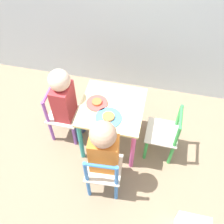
# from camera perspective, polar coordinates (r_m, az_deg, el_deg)

# --- Properties ---
(ground_plane) EXTENTS (6.00, 6.00, 0.00)m
(ground_plane) POSITION_cam_1_polar(r_m,az_deg,el_deg) (2.43, 0.00, -6.20)
(ground_plane) COLOR #8C755B
(kids_table) EXTENTS (0.49, 0.49, 0.49)m
(kids_table) POSITION_cam_1_polar(r_m,az_deg,el_deg) (2.11, 0.00, -0.32)
(kids_table) COLOR beige
(kids_table) RESTS_ON ground_plane
(chair_blue) EXTENTS (0.28, 0.28, 0.52)m
(chair_blue) POSITION_cam_1_polar(r_m,az_deg,el_deg) (1.99, -1.84, -12.92)
(chair_blue) COLOR silver
(chair_blue) RESTS_ON ground_plane
(chair_purple) EXTENTS (0.26, 0.26, 0.52)m
(chair_purple) POSITION_cam_1_polar(r_m,az_deg,el_deg) (2.32, -10.78, -0.59)
(chair_purple) COLOR silver
(chair_purple) RESTS_ON ground_plane
(chair_green) EXTENTS (0.26, 0.26, 0.52)m
(chair_green) POSITION_cam_1_polar(r_m,az_deg,el_deg) (2.20, 11.38, -4.74)
(chair_green) COLOR silver
(chair_green) RESTS_ON ground_plane
(child_front) EXTENTS (0.21, 0.23, 0.78)m
(child_front) POSITION_cam_1_polar(r_m,az_deg,el_deg) (1.83, -1.72, -8.25)
(child_front) COLOR #4C608E
(child_front) RESTS_ON ground_plane
(child_left) EXTENTS (0.22, 0.20, 0.77)m
(child_left) POSITION_cam_1_polar(r_m,az_deg,el_deg) (2.14, -10.12, 2.62)
(child_left) COLOR #4C608E
(child_left) RESTS_ON ground_plane
(plate_front) EXTENTS (0.20, 0.20, 0.03)m
(plate_front) POSITION_cam_1_polar(r_m,az_deg,el_deg) (1.95, -0.76, -1.18)
(plate_front) COLOR #4C9EE0
(plate_front) RESTS_ON kids_table
(plate_left) EXTENTS (0.17, 0.17, 0.03)m
(plate_left) POSITION_cam_1_polar(r_m,az_deg,el_deg) (2.05, -3.31, 2.02)
(plate_left) COLOR #E54C47
(plate_left) RESTS_ON kids_table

